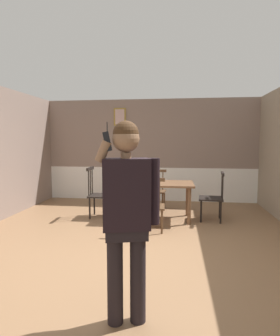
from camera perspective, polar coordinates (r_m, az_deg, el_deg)
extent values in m
plane|color=#846042|center=(4.27, -3.22, -16.79)|extent=(8.33, 8.33, 0.00)
cube|color=gray|center=(7.70, 2.04, 6.88)|extent=(5.73, 0.12, 1.82)
cube|color=white|center=(7.80, 2.02, -3.14)|extent=(5.73, 0.14, 0.90)
cube|color=white|center=(7.71, 2.01, 0.12)|extent=(5.73, 0.05, 0.06)
cube|color=olive|center=(7.77, -4.06, 10.18)|extent=(0.33, 0.03, 0.47)
cube|color=#C6A29B|center=(7.76, -4.09, 10.19)|extent=(0.25, 0.01, 0.39)
cube|color=brown|center=(5.87, 2.94, -3.11)|extent=(1.60, 0.88, 0.04)
cylinder|color=brown|center=(5.71, -4.29, -7.25)|extent=(0.07, 0.07, 0.72)
cylinder|color=brown|center=(5.62, 9.83, -7.51)|extent=(0.07, 0.07, 0.72)
cylinder|color=brown|center=(6.33, -3.20, -5.97)|extent=(0.07, 0.07, 0.72)
cylinder|color=brown|center=(6.26, 9.48, -6.18)|extent=(0.07, 0.07, 0.72)
cube|color=#513823|center=(5.17, 2.39, -7.74)|extent=(0.48, 0.48, 0.03)
cube|color=#513823|center=(4.87, 2.31, -2.34)|extent=(0.46, 0.06, 0.06)
cylinder|color=#513823|center=(4.92, 0.70, -5.07)|extent=(0.02, 0.02, 0.53)
cylinder|color=#513823|center=(4.91, 2.30, -5.09)|extent=(0.02, 0.02, 0.53)
cylinder|color=#513823|center=(4.91, 3.91, -5.10)|extent=(0.02, 0.02, 0.53)
cylinder|color=#513823|center=(5.41, 0.50, -9.59)|extent=(0.04, 0.04, 0.42)
cylinder|color=#513823|center=(5.40, 4.42, -9.64)|extent=(0.04, 0.04, 0.42)
cylinder|color=#513823|center=(5.06, 0.19, -10.66)|extent=(0.04, 0.04, 0.42)
cylinder|color=#513823|center=(5.05, 4.40, -10.72)|extent=(0.04, 0.04, 0.42)
cube|color=#513823|center=(6.68, 3.33, -4.69)|extent=(0.44, 0.44, 0.03)
cube|color=#513823|center=(6.80, 3.59, -0.55)|extent=(0.41, 0.07, 0.06)
cylinder|color=#513823|center=(6.81, 4.60, -2.33)|extent=(0.02, 0.02, 0.48)
cylinder|color=#513823|center=(6.82, 3.58, -2.31)|extent=(0.02, 0.02, 0.48)
cylinder|color=#513823|center=(6.84, 2.56, -2.28)|extent=(0.02, 0.02, 0.48)
cylinder|color=#513823|center=(6.55, 4.54, -6.94)|extent=(0.04, 0.04, 0.42)
cylinder|color=#513823|center=(6.59, 1.69, -6.83)|extent=(0.04, 0.04, 0.42)
cylinder|color=#513823|center=(6.86, 4.89, -6.35)|extent=(0.04, 0.04, 0.42)
cylinder|color=#513823|center=(6.91, 2.17, -6.26)|extent=(0.04, 0.04, 0.42)
cube|color=black|center=(5.96, 14.01, -5.93)|extent=(0.51, 0.51, 0.03)
cube|color=black|center=(5.89, 16.22, -1.09)|extent=(0.08, 0.47, 0.06)
cylinder|color=black|center=(5.78, 16.24, -3.54)|extent=(0.02, 0.02, 0.53)
cylinder|color=black|center=(5.92, 16.16, -3.33)|extent=(0.02, 0.02, 0.53)
cylinder|color=black|center=(6.06, 16.08, -3.13)|extent=(0.02, 0.02, 0.53)
cylinder|color=black|center=(5.83, 12.12, -8.52)|extent=(0.04, 0.04, 0.44)
cylinder|color=black|center=(6.20, 12.16, -7.68)|extent=(0.04, 0.04, 0.44)
cylinder|color=black|center=(5.84, 15.86, -8.58)|extent=(0.04, 0.04, 0.44)
cylinder|color=black|center=(6.20, 15.68, -7.74)|extent=(0.04, 0.04, 0.44)
cube|color=black|center=(6.10, -7.91, -5.50)|extent=(0.48, 0.48, 0.03)
cube|color=black|center=(6.07, -9.94, -0.13)|extent=(0.06, 0.47, 0.06)
cylinder|color=black|center=(6.23, -9.56, -2.41)|extent=(0.02, 0.02, 0.59)
cylinder|color=black|center=(6.10, -9.90, -2.59)|extent=(0.02, 0.02, 0.59)
cylinder|color=black|center=(5.96, -10.26, -2.78)|extent=(0.02, 0.02, 0.59)
cylinder|color=black|center=(6.28, -5.81, -7.36)|extent=(0.04, 0.04, 0.45)
cylinder|color=black|center=(5.93, -6.52, -8.15)|extent=(0.04, 0.04, 0.45)
cylinder|color=black|center=(6.37, -9.14, -7.23)|extent=(0.04, 0.04, 0.45)
cylinder|color=black|center=(6.02, -10.05, -8.00)|extent=(0.04, 0.04, 0.45)
cylinder|color=black|center=(2.70, -0.43, -20.66)|extent=(0.14, 0.14, 0.86)
cylinder|color=black|center=(2.68, -5.02, -20.82)|extent=(0.14, 0.14, 0.86)
cube|color=black|center=(2.54, -2.76, -12.62)|extent=(0.40, 0.29, 0.12)
cube|color=black|center=(2.45, -2.80, -5.18)|extent=(0.45, 0.32, 0.61)
cylinder|color=black|center=(2.48, 2.91, -4.70)|extent=(0.09, 0.09, 0.58)
cylinder|color=#936B4C|center=(2.39, -7.37, 3.35)|extent=(0.16, 0.10, 0.20)
cylinder|color=#936B4C|center=(2.41, -2.83, 2.54)|extent=(0.09, 0.09, 0.05)
sphere|color=#936B4C|center=(2.41, -2.85, 5.89)|extent=(0.23, 0.23, 0.23)
sphere|color=#472D19|center=(2.41, -2.86, 6.86)|extent=(0.22, 0.22, 0.22)
cube|color=black|center=(2.37, -6.58, 5.31)|extent=(0.09, 0.06, 0.17)
cylinder|color=black|center=(2.38, -6.61, 8.21)|extent=(0.01, 0.01, 0.08)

